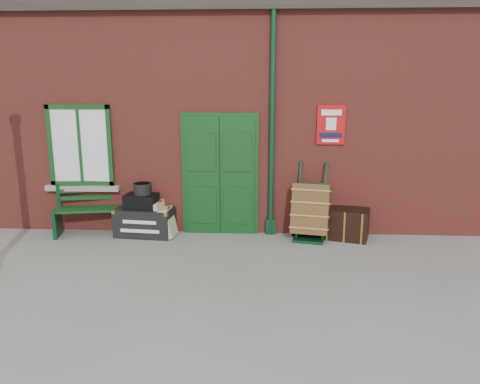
# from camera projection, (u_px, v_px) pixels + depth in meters

# --- Properties ---
(ground) EXTENTS (80.00, 80.00, 0.00)m
(ground) POSITION_uv_depth(u_px,v_px,m) (231.00, 261.00, 7.47)
(ground) COLOR gray
(ground) RESTS_ON ground
(station_building) EXTENTS (10.30, 4.30, 4.36)m
(station_building) POSITION_uv_depth(u_px,v_px,m) (241.00, 112.00, 10.38)
(station_building) COLOR brown
(station_building) RESTS_ON ground
(bench) EXTENTS (1.71, 0.79, 1.02)m
(bench) POSITION_uv_depth(u_px,v_px,m) (101.00, 207.00, 8.78)
(bench) COLOR #103E17
(bench) RESTS_ON ground
(houdini_trunk) EXTENTS (1.10, 0.68, 0.52)m
(houdini_trunk) POSITION_uv_depth(u_px,v_px,m) (145.00, 222.00, 8.71)
(houdini_trunk) COLOR black
(houdini_trunk) RESTS_ON ground
(strongbox) EXTENTS (0.61, 0.47, 0.26)m
(strongbox) POSITION_uv_depth(u_px,v_px,m) (141.00, 201.00, 8.63)
(strongbox) COLOR black
(strongbox) RESTS_ON houdini_trunk
(hatbox) EXTENTS (0.34, 0.34, 0.21)m
(hatbox) POSITION_uv_depth(u_px,v_px,m) (142.00, 189.00, 8.57)
(hatbox) COLOR black
(hatbox) RESTS_ON strongbox
(suitcase_back) EXTENTS (0.34, 0.48, 0.65)m
(suitcase_back) POSITION_uv_depth(u_px,v_px,m) (159.00, 218.00, 8.68)
(suitcase_back) COLOR tan
(suitcase_back) RESTS_ON ground
(suitcase_front) EXTENTS (0.30, 0.43, 0.56)m
(suitcase_front) POSITION_uv_depth(u_px,v_px,m) (168.00, 222.00, 8.59)
(suitcase_front) COLOR tan
(suitcase_front) RESTS_ON ground
(porter_trolley) EXTENTS (0.79, 0.83, 1.36)m
(porter_trolley) POSITION_uv_depth(u_px,v_px,m) (311.00, 210.00, 8.48)
(porter_trolley) COLOR #0D341B
(porter_trolley) RESTS_ON ground
(dark_trunk) EXTENTS (0.89, 0.71, 0.56)m
(dark_trunk) POSITION_uv_depth(u_px,v_px,m) (346.00, 224.00, 8.52)
(dark_trunk) COLOR black
(dark_trunk) RESTS_ON ground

